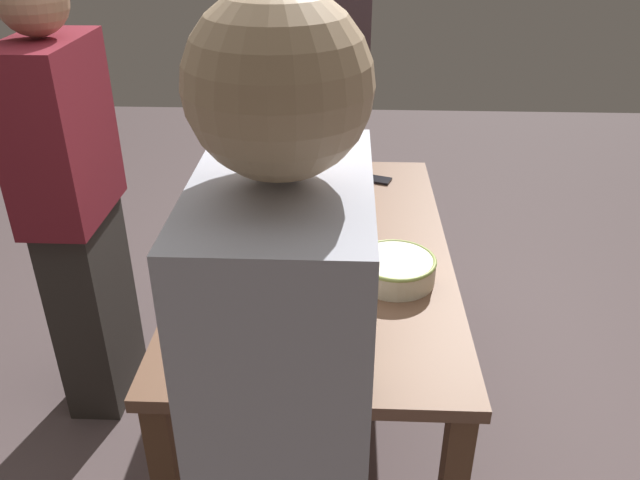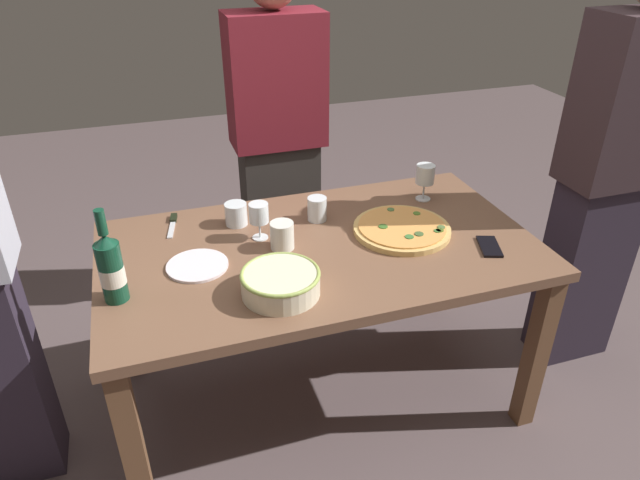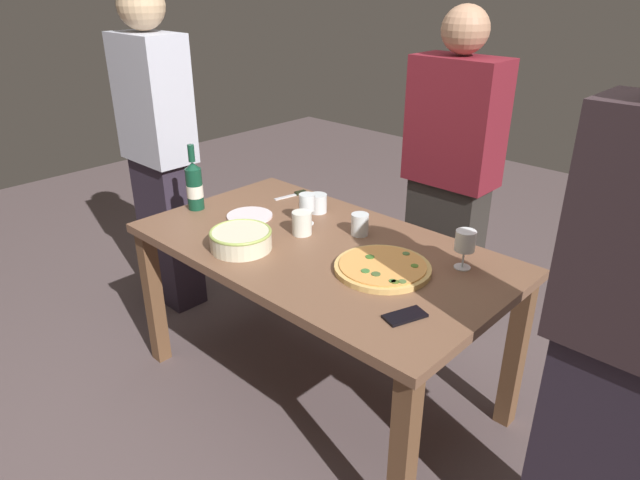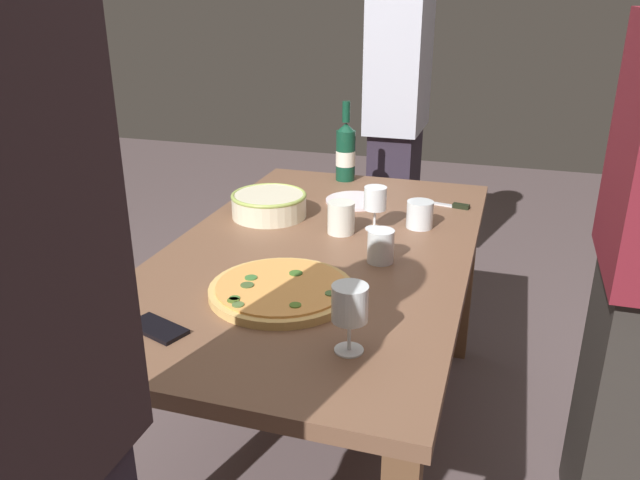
{
  "view_description": "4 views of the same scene",
  "coord_description": "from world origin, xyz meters",
  "px_view_note": "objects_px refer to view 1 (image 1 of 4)",
  "views": [
    {
      "loc": [
        -1.97,
        -0.08,
        1.86
      ],
      "look_at": [
        0.0,
        0.0,
        0.77
      ],
      "focal_mm": 35.96,
      "sensor_mm": 36.0,
      "label": 1
    },
    {
      "loc": [
        -0.57,
        -1.73,
        1.83
      ],
      "look_at": [
        0.0,
        0.0,
        0.77
      ],
      "focal_mm": 32.09,
      "sensor_mm": 36.0,
      "label": 2
    },
    {
      "loc": [
        1.48,
        -1.57,
        1.79
      ],
      "look_at": [
        0.0,
        0.0,
        0.77
      ],
      "focal_mm": 31.83,
      "sensor_mm": 36.0,
      "label": 3
    },
    {
      "loc": [
        1.69,
        0.52,
        1.48
      ],
      "look_at": [
        0.0,
        0.0,
        0.77
      ],
      "focal_mm": 35.33,
      "sensor_mm": 36.0,
      "label": 4
    }
  ],
  "objects_px": {
    "cup_spare": "(266,226)",
    "pizza_knife": "(195,328)",
    "wine_bottle": "(355,348)",
    "person_guest_right": "(75,208)",
    "dining_table": "(320,268)",
    "cup_ceramic": "(310,252)",
    "wine_glass_near_pizza": "(279,248)",
    "person_guest_left": "(343,101)",
    "cell_phone": "(374,179)",
    "pizza": "(324,202)",
    "wine_glass_by_bottle": "(270,159)",
    "side_plate": "(315,320)",
    "serving_bowl": "(395,268)",
    "cup_amber": "(234,272)"
  },
  "relations": [
    {
      "from": "wine_glass_near_pizza",
      "to": "wine_bottle",
      "type": "bearing_deg",
      "value": -155.35
    },
    {
      "from": "cell_phone",
      "to": "person_guest_left",
      "type": "relative_size",
      "value": 0.08
    },
    {
      "from": "serving_bowl",
      "to": "cup_spare",
      "type": "distance_m",
      "value": 0.52
    },
    {
      "from": "pizza",
      "to": "serving_bowl",
      "type": "relative_size",
      "value": 1.45
    },
    {
      "from": "cup_ceramic",
      "to": "side_plate",
      "type": "height_order",
      "value": "cup_ceramic"
    },
    {
      "from": "pizza",
      "to": "wine_glass_by_bottle",
      "type": "relative_size",
      "value": 2.4
    },
    {
      "from": "dining_table",
      "to": "cup_spare",
      "type": "height_order",
      "value": "cup_spare"
    },
    {
      "from": "wine_bottle",
      "to": "cup_amber",
      "type": "bearing_deg",
      "value": 39.33
    },
    {
      "from": "dining_table",
      "to": "cup_ceramic",
      "type": "relative_size",
      "value": 15.55
    },
    {
      "from": "cell_phone",
      "to": "wine_bottle",
      "type": "bearing_deg",
      "value": -164.5
    },
    {
      "from": "dining_table",
      "to": "cup_spare",
      "type": "xyz_separation_m",
      "value": [
        0.05,
        0.2,
        0.14
      ]
    },
    {
      "from": "person_guest_right",
      "to": "dining_table",
      "type": "bearing_deg",
      "value": 0.0
    },
    {
      "from": "dining_table",
      "to": "cup_spare",
      "type": "relative_size",
      "value": 16.6
    },
    {
      "from": "wine_bottle",
      "to": "person_guest_right",
      "type": "relative_size",
      "value": 0.19
    },
    {
      "from": "dining_table",
      "to": "pizza",
      "type": "bearing_deg",
      "value": -0.66
    },
    {
      "from": "wine_glass_by_bottle",
      "to": "dining_table",
      "type": "bearing_deg",
      "value": -156.62
    },
    {
      "from": "wine_glass_near_pizza",
      "to": "cell_phone",
      "type": "distance_m",
      "value": 0.86
    },
    {
      "from": "serving_bowl",
      "to": "wine_bottle",
      "type": "distance_m",
      "value": 0.53
    },
    {
      "from": "wine_bottle",
      "to": "wine_glass_by_bottle",
      "type": "bearing_deg",
      "value": 15.5
    },
    {
      "from": "cell_phone",
      "to": "pizza",
      "type": "bearing_deg",
      "value": 160.86
    },
    {
      "from": "side_plate",
      "to": "pizza_knife",
      "type": "xyz_separation_m",
      "value": [
        -0.05,
        0.34,
        0.0
      ]
    },
    {
      "from": "pizza",
      "to": "serving_bowl",
      "type": "bearing_deg",
      "value": -155.81
    },
    {
      "from": "wine_glass_near_pizza",
      "to": "serving_bowl",
      "type": "bearing_deg",
      "value": -92.58
    },
    {
      "from": "wine_glass_near_pizza",
      "to": "person_guest_right",
      "type": "height_order",
      "value": "person_guest_right"
    },
    {
      "from": "person_guest_right",
      "to": "cup_amber",
      "type": "bearing_deg",
      "value": -23.28
    },
    {
      "from": "wine_glass_by_bottle",
      "to": "wine_bottle",
      "type": "bearing_deg",
      "value": -164.5
    },
    {
      "from": "pizza",
      "to": "side_plate",
      "type": "xyz_separation_m",
      "value": [
        -0.78,
        -0.0,
        -0.01
      ]
    },
    {
      "from": "dining_table",
      "to": "pizza",
      "type": "height_order",
      "value": "pizza"
    },
    {
      "from": "cup_spare",
      "to": "person_guest_left",
      "type": "xyz_separation_m",
      "value": [
        1.16,
        -0.27,
        0.11
      ]
    },
    {
      "from": "serving_bowl",
      "to": "side_plate",
      "type": "xyz_separation_m",
      "value": [
        -0.24,
        0.24,
        -0.04
      ]
    },
    {
      "from": "wine_glass_by_bottle",
      "to": "side_plate",
      "type": "xyz_separation_m",
      "value": [
        -0.99,
        -0.24,
        -0.1
      ]
    },
    {
      "from": "cup_spare",
      "to": "pizza_knife",
      "type": "xyz_separation_m",
      "value": [
        -0.55,
        0.14,
        -0.04
      ]
    },
    {
      "from": "pizza_knife",
      "to": "person_guest_right",
      "type": "height_order",
      "value": "person_guest_right"
    },
    {
      "from": "dining_table",
      "to": "side_plate",
      "type": "relative_size",
      "value": 7.44
    },
    {
      "from": "dining_table",
      "to": "cell_phone",
      "type": "distance_m",
      "value": 0.63
    },
    {
      "from": "person_guest_left",
      "to": "person_guest_right",
      "type": "bearing_deg",
      "value": -36.87
    },
    {
      "from": "dining_table",
      "to": "pizza",
      "type": "xyz_separation_m",
      "value": [
        0.33,
        -0.0,
        0.11
      ]
    },
    {
      "from": "wine_glass_near_pizza",
      "to": "person_guest_left",
      "type": "bearing_deg",
      "value": -7.77
    },
    {
      "from": "person_guest_right",
      "to": "cup_ceramic",
      "type": "bearing_deg",
      "value": -8.93
    },
    {
      "from": "serving_bowl",
      "to": "person_guest_left",
      "type": "relative_size",
      "value": 0.15
    },
    {
      "from": "pizza_knife",
      "to": "person_guest_left",
      "type": "relative_size",
      "value": 0.1
    },
    {
      "from": "cup_spare",
      "to": "pizza_knife",
      "type": "height_order",
      "value": "cup_spare"
    },
    {
      "from": "wine_glass_near_pizza",
      "to": "cup_ceramic",
      "type": "relative_size",
      "value": 1.4
    },
    {
      "from": "cell_phone",
      "to": "pizza_knife",
      "type": "xyz_separation_m",
      "value": [
        -1.09,
        0.55,
        0.0
      ]
    },
    {
      "from": "cup_ceramic",
      "to": "pizza_knife",
      "type": "distance_m",
      "value": 0.48
    },
    {
      "from": "wine_glass_near_pizza",
      "to": "cup_spare",
      "type": "xyz_separation_m",
      "value": [
        0.25,
        0.07,
        -0.05
      ]
    },
    {
      "from": "dining_table",
      "to": "wine_bottle",
      "type": "relative_size",
      "value": 5.01
    },
    {
      "from": "wine_glass_near_pizza",
      "to": "cup_amber",
      "type": "distance_m",
      "value": 0.16
    },
    {
      "from": "dining_table",
      "to": "person_guest_left",
      "type": "distance_m",
      "value": 1.24
    },
    {
      "from": "person_guest_left",
      "to": "wine_glass_by_bottle",
      "type": "bearing_deg",
      "value": -21.09
    }
  ]
}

